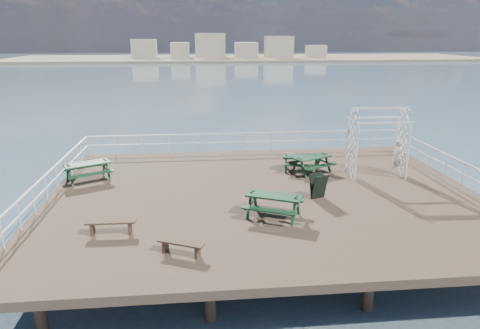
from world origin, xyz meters
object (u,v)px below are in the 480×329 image
(picnic_table_b, at_px, (301,160))
(flat_bench_far, at_px, (181,245))
(person, at_px, (398,157))
(picnic_table_d, at_px, (274,201))
(flat_bench_near, at_px, (111,224))
(trellis_arbor, at_px, (377,146))
(picnic_table_a, at_px, (88,168))
(picnic_table_c, at_px, (312,161))

(picnic_table_b, height_order, flat_bench_far, picnic_table_b)
(person, bearing_deg, picnic_table_d, -169.50)
(picnic_table_b, height_order, person, person)
(flat_bench_far, height_order, person, person)
(flat_bench_far, bearing_deg, flat_bench_near, 170.20)
(picnic_table_d, bearing_deg, person, 58.51)
(flat_bench_far, height_order, trellis_arbor, trellis_arbor)
(trellis_arbor, bearing_deg, picnic_table_b, 163.51)
(picnic_table_a, distance_m, trellis_arbor, 13.44)
(picnic_table_b, distance_m, person, 4.60)
(picnic_table_c, distance_m, flat_bench_far, 9.68)
(picnic_table_d, height_order, flat_bench_far, picnic_table_d)
(picnic_table_a, height_order, picnic_table_d, picnic_table_d)
(picnic_table_b, xyz_separation_m, trellis_arbor, (3.33, -1.09, 0.90))
(picnic_table_d, bearing_deg, picnic_table_a, 173.54)
(picnic_table_b, height_order, trellis_arbor, trellis_arbor)
(picnic_table_c, relative_size, trellis_arbor, 0.71)
(picnic_table_a, height_order, picnic_table_b, picnic_table_a)
(picnic_table_a, bearing_deg, picnic_table_c, -26.27)
(flat_bench_far, bearing_deg, picnic_table_a, 146.08)
(picnic_table_c, bearing_deg, picnic_table_d, -145.07)
(flat_bench_near, xyz_separation_m, flat_bench_far, (2.39, -1.65, -0.04))
(picnic_table_d, xyz_separation_m, person, (6.80, 4.42, 0.21))
(picnic_table_b, relative_size, trellis_arbor, 0.62)
(flat_bench_near, distance_m, person, 13.57)
(picnic_table_b, distance_m, picnic_table_c, 0.55)
(picnic_table_a, distance_m, picnic_table_b, 10.09)
(picnic_table_c, bearing_deg, picnic_table_b, 118.15)
(person, bearing_deg, flat_bench_far, -168.04)
(picnic_table_c, distance_m, person, 4.10)
(picnic_table_a, xyz_separation_m, picnic_table_d, (7.77, -4.84, 0.01))
(flat_bench_far, distance_m, person, 12.26)
(picnic_table_b, relative_size, flat_bench_near, 1.21)
(flat_bench_far, bearing_deg, picnic_table_c, 76.08)
(picnic_table_b, relative_size, flat_bench_far, 1.36)
(trellis_arbor, height_order, person, trellis_arbor)
(picnic_table_a, bearing_deg, picnic_table_d, -59.28)
(trellis_arbor, bearing_deg, picnic_table_c, 166.67)
(picnic_table_b, distance_m, trellis_arbor, 3.61)
(picnic_table_c, bearing_deg, picnic_table_a, 154.69)
(flat_bench_far, bearing_deg, trellis_arbor, 62.00)
(trellis_arbor, distance_m, person, 1.33)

